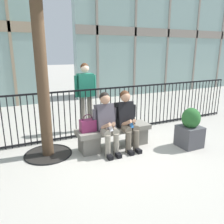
% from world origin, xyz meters
% --- Properties ---
extents(ground_plane, '(60.00, 60.00, 0.00)m').
position_xyz_m(ground_plane, '(0.00, 0.00, 0.00)').
color(ground_plane, '#B2ADA3').
extents(stone_bench, '(1.60, 0.44, 0.45)m').
position_xyz_m(stone_bench, '(0.00, 0.00, 0.27)').
color(stone_bench, gray).
rests_on(stone_bench, ground).
extents(seated_person_with_phone, '(0.52, 0.66, 1.21)m').
position_xyz_m(seated_person_with_phone, '(-0.23, -0.13, 0.65)').
color(seated_person_with_phone, gray).
rests_on(seated_person_with_phone, ground).
extents(seated_person_companion, '(0.52, 0.66, 1.21)m').
position_xyz_m(seated_person_companion, '(0.23, -0.13, 0.65)').
color(seated_person_companion, '#6B6051').
rests_on(seated_person_companion, ground).
extents(handbag_on_bench, '(0.31, 0.18, 0.35)m').
position_xyz_m(handbag_on_bench, '(-0.58, -0.01, 0.58)').
color(handbag_on_bench, '#7A234C').
rests_on(handbag_on_bench, stone_bench).
extents(bystander_at_railing, '(0.55, 0.27, 1.71)m').
position_xyz_m(bystander_at_railing, '(-0.19, 1.23, 1.00)').
color(bystander_at_railing, gray).
rests_on(bystander_at_railing, ground).
extents(plaza_railing, '(8.29, 0.04, 1.14)m').
position_xyz_m(plaza_railing, '(0.00, 0.85, 0.58)').
color(plaza_railing, black).
rests_on(plaza_railing, ground).
extents(planter, '(0.45, 0.45, 0.85)m').
position_xyz_m(planter, '(1.47, -0.66, 0.39)').
color(planter, '#4C4C51').
rests_on(planter, ground).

